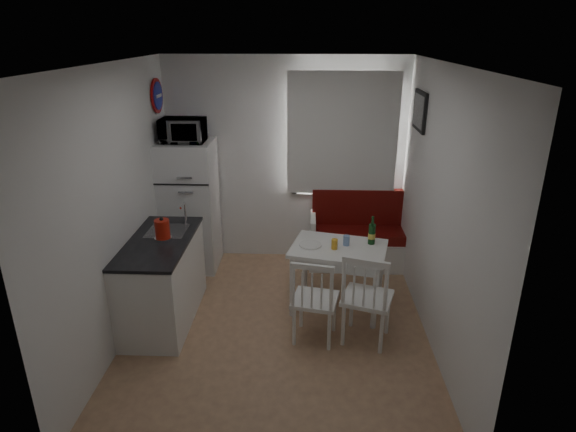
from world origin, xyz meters
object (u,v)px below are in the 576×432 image
(microwave, at_px, (183,130))
(wine_bottle, at_px, (372,230))
(fridge, at_px, (190,206))
(bench, at_px, (362,241))
(dining_table, at_px, (339,254))
(chair_left, at_px, (315,293))
(kettle, at_px, (162,229))
(chair_right, at_px, (369,291))
(kitchen_counter, at_px, (163,279))

(microwave, distance_m, wine_bottle, 2.47)
(fridge, bearing_deg, microwave, -90.00)
(fridge, height_order, wine_bottle, fridge)
(bench, relative_size, dining_table, 1.23)
(chair_left, relative_size, microwave, 0.97)
(fridge, bearing_deg, dining_table, -28.25)
(kettle, relative_size, wine_bottle, 0.75)
(chair_right, relative_size, wine_bottle, 1.81)
(kettle, height_order, wine_bottle, kettle)
(kettle, bearing_deg, chair_left, -14.43)
(dining_table, relative_size, microwave, 2.18)
(kitchen_counter, relative_size, kettle, 5.66)
(kitchen_counter, relative_size, dining_table, 1.19)
(bench, bearing_deg, microwave, -175.76)
(chair_left, bearing_deg, bench, 81.47)
(microwave, xyz_separation_m, wine_bottle, (2.15, -0.82, -0.88))
(bench, relative_size, fridge, 0.83)
(fridge, height_order, kettle, fridge)
(kitchen_counter, distance_m, bench, 2.58)
(chair_left, xyz_separation_m, fridge, (-1.55, 1.63, 0.26))
(chair_right, distance_m, wine_bottle, 0.83)
(kitchen_counter, bearing_deg, bench, 31.68)
(kitchen_counter, bearing_deg, dining_table, 8.61)
(microwave, bearing_deg, chair_left, -45.52)
(chair_left, relative_size, fridge, 0.30)
(dining_table, distance_m, microwave, 2.31)
(chair_right, relative_size, fridge, 0.34)
(chair_right, bearing_deg, dining_table, 128.39)
(dining_table, bearing_deg, wine_bottle, 29.00)
(dining_table, xyz_separation_m, chair_right, (0.25, -0.67, -0.06))
(wine_bottle, bearing_deg, kettle, -170.10)
(kitchen_counter, bearing_deg, fridge, 89.10)
(microwave, xyz_separation_m, kettle, (0.03, -1.19, -0.75))
(bench, bearing_deg, kettle, -147.84)
(dining_table, distance_m, wine_bottle, 0.43)
(chair_right, bearing_deg, kettle, -173.25)
(chair_right, relative_size, kettle, 2.41)
(bench, bearing_deg, chair_right, -94.09)
(fridge, bearing_deg, chair_left, -46.41)
(kettle, xyz_separation_m, wine_bottle, (2.12, 0.37, -0.13))
(kettle, distance_m, wine_bottle, 2.16)
(chair_right, xyz_separation_m, microwave, (-2.05, 1.59, 1.18))
(kitchen_counter, distance_m, microwave, 1.78)
(fridge, distance_m, kettle, 1.26)
(dining_table, bearing_deg, fridge, 164.80)
(chair_left, distance_m, wine_bottle, 1.03)
(dining_table, height_order, chair_right, chair_right)
(chair_left, relative_size, wine_bottle, 1.58)
(bench, bearing_deg, fridge, -177.07)
(kitchen_counter, relative_size, fridge, 0.81)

